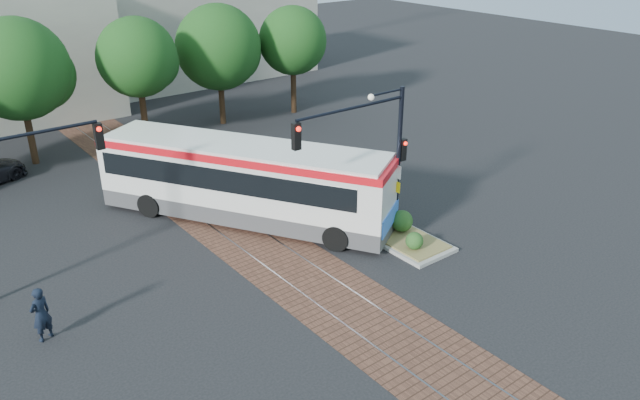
{
  "coord_description": "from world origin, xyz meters",
  "views": [
    {
      "loc": [
        -11.69,
        -17.23,
        12.13
      ],
      "look_at": [
        2.46,
        0.9,
        1.6
      ],
      "focal_mm": 35.0,
      "sensor_mm": 36.0,
      "label": 1
    }
  ],
  "objects": [
    {
      "name": "city_bus",
      "position": [
        0.81,
        4.13,
        1.92
      ],
      "size": [
        9.04,
        12.41,
        3.45
      ],
      "rotation": [
        0.0,
        0.0,
        0.55
      ],
      "color": "#424245",
      "rests_on": "ground"
    },
    {
      "name": "ground",
      "position": [
        0.0,
        0.0,
        0.0
      ],
      "size": [
        120.0,
        120.0,
        0.0
      ],
      "primitive_type": "plane",
      "color": "black",
      "rests_on": "ground"
    },
    {
      "name": "officer",
      "position": [
        -8.64,
        0.69,
        0.92
      ],
      "size": [
        0.79,
        0.66,
        1.85
      ],
      "primitive_type": "imported",
      "rotation": [
        0.0,
        0.0,
        3.52
      ],
      "color": "black",
      "rests_on": "ground"
    },
    {
      "name": "trackbed",
      "position": [
        0.0,
        4.0,
        0.01
      ],
      "size": [
        3.6,
        40.0,
        0.02
      ],
      "color": "brown",
      "rests_on": "ground"
    },
    {
      "name": "warehouses",
      "position": [
        -0.53,
        28.75,
        3.81
      ],
      "size": [
        40.0,
        13.0,
        8.0
      ],
      "color": "#ADA899",
      "rests_on": "ground"
    },
    {
      "name": "traffic_island",
      "position": [
        4.82,
        -0.9,
        0.33
      ],
      "size": [
        2.2,
        5.2,
        1.13
      ],
      "color": "gray",
      "rests_on": "ground"
    },
    {
      "name": "tree_row",
      "position": [
        1.21,
        16.42,
        4.85
      ],
      "size": [
        26.4,
        5.6,
        7.67
      ],
      "color": "#382314",
      "rests_on": "ground"
    },
    {
      "name": "signal_pole_left",
      "position": [
        -8.37,
        4.0,
        3.86
      ],
      "size": [
        4.99,
        0.34,
        6.0
      ],
      "color": "black",
      "rests_on": "ground"
    },
    {
      "name": "signal_pole_main",
      "position": [
        3.86,
        -0.81,
        4.16
      ],
      "size": [
        5.49,
        0.46,
        6.0
      ],
      "color": "black",
      "rests_on": "ground"
    }
  ]
}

